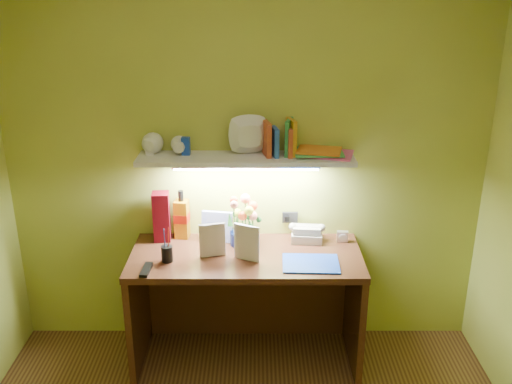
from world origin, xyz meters
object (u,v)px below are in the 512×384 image
(flower_bouquet, at_px, (244,222))
(telephone, at_px, (307,232))
(whisky_bottle, at_px, (182,214))
(desk, at_px, (246,308))
(desk_clock, at_px, (342,236))

(flower_bouquet, relative_size, telephone, 1.58)
(whisky_bottle, bearing_deg, desk, -30.99)
(telephone, bearing_deg, flower_bouquet, -167.53)
(desk_clock, bearing_deg, desk, -158.43)
(flower_bouquet, bearing_deg, whisky_bottle, 165.22)
(telephone, height_order, desk_clock, telephone)
(telephone, distance_m, desk_clock, 0.23)
(whisky_bottle, bearing_deg, telephone, -3.86)
(telephone, bearing_deg, desk_clock, 1.46)
(desk, height_order, desk_clock, desk_clock)
(flower_bouquet, distance_m, desk_clock, 0.63)
(flower_bouquet, relative_size, desk_clock, 4.35)
(desk, bearing_deg, desk_clock, 16.43)
(desk_clock, bearing_deg, telephone, -178.56)
(telephone, height_order, whisky_bottle, whisky_bottle)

